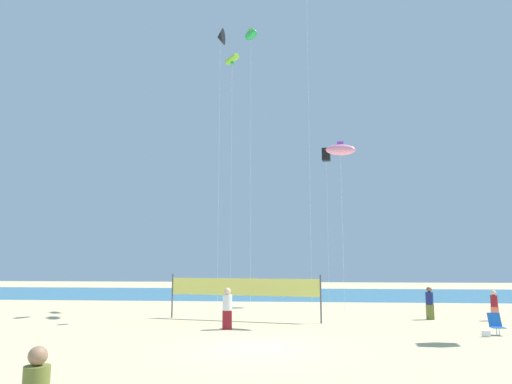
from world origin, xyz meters
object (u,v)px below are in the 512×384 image
beach_handbag (486,334)px  beachgoer_navy_shirt (430,302)px  kite_black_box (326,155)px  kite_green_inflatable (251,35)px  kite_pink_inflatable (340,150)px  kite_black_delta (220,38)px  folding_beach_chair (496,323)px  volleyball_net (243,289)px  beachgoer_white_shirt (227,307)px  beachgoer_maroon_shirt (494,304)px  kite_lime_tube (232,61)px

beach_handbag → beachgoer_navy_shirt: bearing=96.2°
kite_black_box → kite_green_inflatable: kite_green_inflatable is taller
kite_black_box → kite_pink_inflatable: size_ratio=1.25×
kite_pink_inflatable → kite_black_delta: kite_black_delta is taller
kite_pink_inflatable → kite_green_inflatable: bearing=132.8°
kite_pink_inflatable → kite_black_delta: (-7.22, 5.58, 9.18)m
kite_black_box → beachgoer_navy_shirt: bearing=-58.8°
folding_beach_chair → volleyball_net: bearing=137.3°
beachgoer_navy_shirt → beachgoer_white_shirt: 11.29m
beachgoer_maroon_shirt → beach_handbag: 6.44m
beachgoer_white_shirt → kite_green_inflatable: kite_green_inflatable is taller
beachgoer_maroon_shirt → folding_beach_chair: 5.57m
folding_beach_chair → kite_pink_inflatable: 10.50m
beachgoer_maroon_shirt → beach_handbag: size_ratio=5.14×
beachgoer_navy_shirt → kite_black_delta: bearing=47.7°
volleyball_net → kite_black_delta: 16.83m
beachgoer_maroon_shirt → folding_beach_chair: bearing=86.3°
kite_pink_inflatable → kite_lime_tube: size_ratio=0.51×
beachgoer_white_shirt → kite_pink_inflatable: bearing=-78.3°
kite_lime_tube → beachgoer_maroon_shirt: bearing=-20.4°
kite_black_box → folding_beach_chair: bearing=-65.3°
volleyball_net → kite_pink_inflatable: size_ratio=0.90×
beachgoer_maroon_shirt → beachgoer_white_shirt: size_ratio=0.84×
volleyball_net → kite_green_inflatable: (-0.01, 3.98, 16.29)m
beachgoer_white_shirt → kite_black_delta: 18.54m
beachgoer_maroon_shirt → kite_pink_inflatable: 11.55m
beach_handbag → kite_green_inflatable: 22.47m
folding_beach_chair → kite_black_box: bearing=92.0°
folding_beach_chair → kite_black_delta: size_ratio=0.05×
kite_black_box → kite_lime_tube: bearing=-158.3°
kite_pink_inflatable → beachgoer_white_shirt: bearing=-160.9°
beachgoer_navy_shirt → kite_black_box: size_ratio=0.15×
beachgoer_white_shirt → volleyball_net: 3.57m
volleyball_net → kite_black_box: (5.07, 9.31, 9.28)m
beachgoer_navy_shirt → kite_lime_tube: 20.84m
folding_beach_chair → kite_green_inflatable: bearing=121.6°
kite_green_inflatable → kite_pink_inflatable: bearing=-47.2°
kite_black_delta → beach_handbag: bearing=-34.5°
volleyball_net → kite_lime_tube: bearing=103.9°
folding_beach_chair → kite_green_inflatable: size_ratio=0.05×
beachgoer_maroon_shirt → kite_pink_inflatable: (-8.02, -2.73, 7.85)m
kite_black_delta → beachgoer_navy_shirt: bearing=-12.6°
kite_pink_inflatable → kite_green_inflatable: kite_green_inflatable is taller
kite_green_inflatable → kite_lime_tube: size_ratio=1.04×
beachgoer_navy_shirt → kite_green_inflatable: bearing=45.2°
kite_black_box → kite_green_inflatable: bearing=-133.6°
kite_pink_inflatable → kite_black_delta: bearing=142.3°
beachgoer_navy_shirt → volleyball_net: 10.04m
beachgoer_maroon_shirt → kite_black_delta: 23.03m
kite_pink_inflatable → beachgoer_navy_shirt: bearing=31.4°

